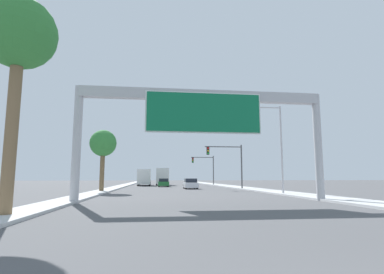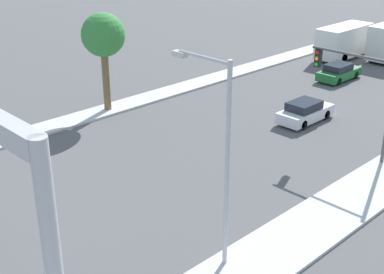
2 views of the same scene
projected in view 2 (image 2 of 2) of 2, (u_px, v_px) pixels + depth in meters
median_strip_left at (328, 45)px, 55.18m from camera, size 2.00×120.00×0.15m
car_mid_left at (305, 112)px, 35.26m from camera, size 1.77×4.24×1.43m
car_mid_right at (339, 72)px, 43.88m from camera, size 1.78×4.22×1.39m
truck_box_primary at (348, 40)px, 50.47m from camera, size 2.39×8.78×3.05m
traffic_light_near_intersection at (363, 86)px, 29.05m from camera, size 5.15×0.32×6.02m
palm_tree_background at (103, 37)px, 35.29m from camera, size 2.93×2.93×6.83m
street_lamp_right at (220, 148)px, 19.49m from camera, size 2.87×0.28×8.35m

